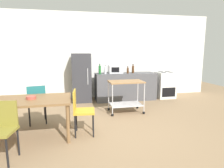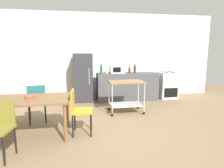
# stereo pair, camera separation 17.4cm
# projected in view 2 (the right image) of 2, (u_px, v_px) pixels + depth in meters

# --- Properties ---
(ground_plane) EXTENTS (12.00, 12.00, 0.00)m
(ground_plane) POSITION_uv_depth(u_px,v_px,m) (115.00, 134.00, 3.88)
(ground_plane) COLOR #8C7051
(back_wall) EXTENTS (8.40, 0.12, 2.90)m
(back_wall) POSITION_uv_depth(u_px,v_px,m) (98.00, 56.00, 6.73)
(back_wall) COLOR silver
(back_wall) RESTS_ON ground_plane
(kitchen_counter) EXTENTS (2.00, 0.64, 0.90)m
(kitchen_counter) POSITION_uv_depth(u_px,v_px,m) (127.00, 87.00, 6.48)
(kitchen_counter) COLOR #4C4C51
(kitchen_counter) RESTS_ON ground_plane
(dining_table) EXTENTS (1.50, 0.90, 0.75)m
(dining_table) POSITION_uv_depth(u_px,v_px,m) (28.00, 103.00, 3.66)
(dining_table) COLOR brown
(dining_table) RESTS_ON ground_plane
(chair_teal) EXTENTS (0.47, 0.47, 0.89)m
(chair_teal) POSITION_uv_depth(u_px,v_px,m) (37.00, 101.00, 4.38)
(chair_teal) COLOR #1E666B
(chair_teal) RESTS_ON ground_plane
(chair_mustard) EXTENTS (0.44, 0.44, 0.89)m
(chair_mustard) POSITION_uv_depth(u_px,v_px,m) (79.00, 109.00, 3.79)
(chair_mustard) COLOR gold
(chair_mustard) RESTS_ON ground_plane
(stove_oven) EXTENTS (0.60, 0.61, 0.92)m
(stove_oven) POSITION_uv_depth(u_px,v_px,m) (167.00, 85.00, 6.74)
(stove_oven) COLOR white
(stove_oven) RESTS_ON ground_plane
(refrigerator) EXTENTS (0.60, 0.63, 1.55)m
(refrigerator) POSITION_uv_depth(u_px,v_px,m) (83.00, 78.00, 6.27)
(refrigerator) COLOR #333338
(refrigerator) RESTS_ON ground_plane
(kitchen_cart) EXTENTS (0.91, 0.57, 0.85)m
(kitchen_cart) POSITION_uv_depth(u_px,v_px,m) (126.00, 92.00, 5.11)
(kitchen_cart) COLOR olive
(kitchen_cart) RESTS_ON ground_plane
(bottle_hot_sauce) EXTENTS (0.08, 0.08, 0.32)m
(bottle_hot_sauce) POSITION_uv_depth(u_px,v_px,m) (101.00, 70.00, 6.17)
(bottle_hot_sauce) COLOR #1E6628
(bottle_hot_sauce) RESTS_ON kitchen_counter
(bottle_vinegar) EXTENTS (0.08, 0.08, 0.28)m
(bottle_vinegar) POSITION_uv_depth(u_px,v_px,m) (107.00, 70.00, 6.25)
(bottle_vinegar) COLOR silver
(bottle_vinegar) RESTS_ON kitchen_counter
(microwave) EXTENTS (0.46, 0.35, 0.26)m
(microwave) POSITION_uv_depth(u_px,v_px,m) (117.00, 69.00, 6.40)
(microwave) COLOR silver
(microwave) RESTS_ON kitchen_counter
(bottle_sesame_oil) EXTENTS (0.07, 0.07, 0.24)m
(bottle_sesame_oil) POSITION_uv_depth(u_px,v_px,m) (129.00, 71.00, 6.33)
(bottle_sesame_oil) COLOR #4C2D19
(bottle_sesame_oil) RESTS_ON kitchen_counter
(bottle_wine) EXTENTS (0.08, 0.08, 0.30)m
(bottle_wine) POSITION_uv_depth(u_px,v_px,m) (135.00, 69.00, 6.41)
(bottle_wine) COLOR #4C2D19
(bottle_wine) RESTS_ON kitchen_counter
(fruit_bowl) EXTENTS (0.18, 0.18, 0.05)m
(fruit_bowl) POSITION_uv_depth(u_px,v_px,m) (30.00, 97.00, 3.66)
(fruit_bowl) COLOR #B24C3F
(fruit_bowl) RESTS_ON dining_table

